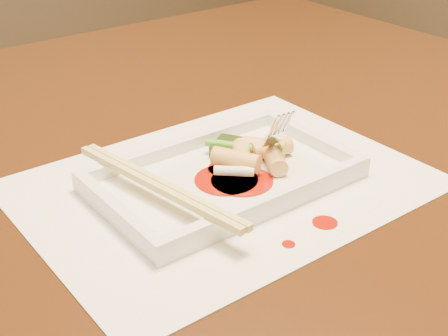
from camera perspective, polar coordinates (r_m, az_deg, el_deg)
table at (r=0.76m, az=-11.21°, el=-5.86°), size 1.40×0.90×0.75m
placemat at (r=0.64m, az=0.00°, el=-1.47°), size 0.40×0.30×0.00m
sauce_splatter_a at (r=0.59m, az=9.21°, el=-4.94°), size 0.02×0.02×0.00m
sauce_splatter_b at (r=0.55m, az=5.92°, el=-6.94°), size 0.01×0.01×0.00m
plate_base at (r=0.64m, az=0.00°, el=-1.10°), size 0.26×0.16×0.01m
plate_rim_far at (r=0.69m, az=-3.74°, el=2.12°), size 0.26×0.01×0.01m
plate_rim_near at (r=0.58m, az=4.40°, el=-3.01°), size 0.26×0.01×0.01m
plate_rim_left at (r=0.58m, az=-9.86°, el=-3.82°), size 0.01×0.14×0.01m
plate_rim_right at (r=0.71m, az=8.03°, el=2.69°), size 0.01×0.14×0.01m
veg_piece at (r=0.68m, az=0.31°, el=1.95°), size 0.05×0.04×0.01m
scallion_white at (r=0.62m, az=0.93°, el=-0.27°), size 0.04×0.03×0.01m
scallion_green at (r=0.67m, az=1.83°, el=1.92°), size 0.06×0.07×0.01m
chopstick_a at (r=0.59m, az=-6.36°, el=-1.66°), size 0.04×0.22×0.01m
chopstick_b at (r=0.59m, az=-5.70°, el=-1.43°), size 0.04×0.22×0.01m
fork at (r=0.66m, az=3.93°, el=7.26°), size 0.09×0.10×0.14m
sauce_blob_0 at (r=0.63m, az=0.20°, el=-1.07°), size 0.07×0.07×0.00m
sauce_blob_1 at (r=0.65m, az=0.25°, el=-0.05°), size 0.04×0.04×0.00m
sauce_blob_2 at (r=0.63m, az=1.66°, el=-1.17°), size 0.06×0.06×0.00m
rice_cake_0 at (r=0.67m, az=3.65°, el=1.88°), size 0.04×0.05×0.02m
rice_cake_1 at (r=0.66m, az=1.60°, el=1.12°), size 0.04×0.05×0.02m
rice_cake_2 at (r=0.63m, az=1.10°, el=0.77°), size 0.04×0.05×0.02m
rice_cake_3 at (r=0.65m, az=4.63°, el=0.82°), size 0.04×0.05×0.02m
rice_cake_4 at (r=0.67m, az=4.34°, el=1.83°), size 0.05×0.03×0.02m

